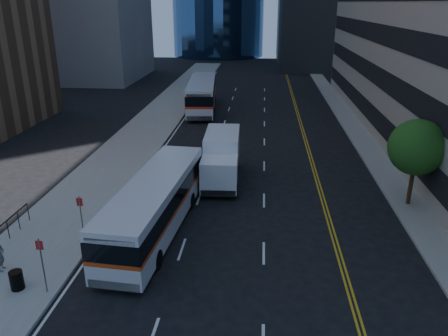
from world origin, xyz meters
name	(u,v)px	position (x,y,z in m)	size (l,w,h in m)	color
ground	(252,277)	(0.00, 0.00, 0.00)	(160.00, 160.00, 0.00)	black
sidewalk_west	(153,123)	(-10.50, 25.00, 0.07)	(5.00, 90.00, 0.15)	gray
sidewalk_east	(353,128)	(9.00, 25.00, 0.07)	(2.00, 90.00, 0.15)	gray
street_tree	(417,148)	(9.00, 8.00, 3.64)	(3.20, 3.20, 5.10)	#332114
bus_front	(156,204)	(-5.13, 3.70, 1.58)	(3.37, 11.39, 2.90)	silver
bus_rear	(202,94)	(-6.48, 31.54, 1.78)	(3.83, 12.80, 3.25)	silver
box_truck	(221,157)	(-2.39, 11.00, 1.65)	(2.44, 6.59, 3.12)	white
trash_can	(17,280)	(-9.71, -1.90, 0.56)	(0.55, 0.55, 0.82)	black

